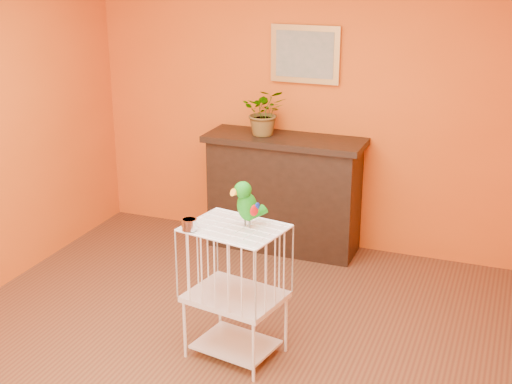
% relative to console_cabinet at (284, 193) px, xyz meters
% --- Properties ---
extents(ground, '(4.50, 4.50, 0.00)m').
position_rel_console_cabinet_xyz_m(ground, '(0.11, -2.00, -0.53)').
color(ground, brown).
rests_on(ground, ground).
extents(room_shell, '(4.50, 4.50, 4.50)m').
position_rel_console_cabinet_xyz_m(room_shell, '(0.11, -2.00, 1.06)').
color(room_shell, '#DF5C15').
rests_on(room_shell, ground).
extents(console_cabinet, '(1.42, 0.51, 1.05)m').
position_rel_console_cabinet_xyz_m(console_cabinet, '(0.00, 0.00, 0.00)').
color(console_cabinet, black).
rests_on(console_cabinet, ground).
extents(potted_plant, '(0.49, 0.52, 0.33)m').
position_rel_console_cabinet_xyz_m(potted_plant, '(-0.19, 0.00, 0.69)').
color(potted_plant, '#26722D').
rests_on(potted_plant, console_cabinet).
extents(framed_picture, '(0.62, 0.04, 0.50)m').
position_rel_console_cabinet_xyz_m(framed_picture, '(0.11, 0.21, 1.22)').
color(framed_picture, '#BC8B43').
rests_on(framed_picture, room_shell).
extents(birdcage, '(0.68, 0.57, 0.94)m').
position_rel_console_cabinet_xyz_m(birdcage, '(0.29, -1.83, -0.04)').
color(birdcage, white).
rests_on(birdcage, ground).
extents(feed_cup, '(0.10, 0.10, 0.07)m').
position_rel_console_cabinet_xyz_m(feed_cup, '(0.04, -1.98, 0.45)').
color(feed_cup, silver).
rests_on(feed_cup, birdcage).
extents(parrot, '(0.21, 0.27, 0.31)m').
position_rel_console_cabinet_xyz_m(parrot, '(0.36, -1.79, 0.57)').
color(parrot, '#59544C').
rests_on(parrot, birdcage).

